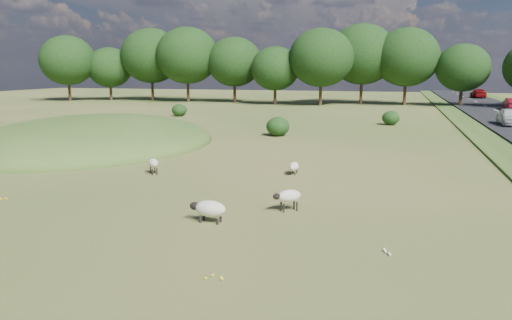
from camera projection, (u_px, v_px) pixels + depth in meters
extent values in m
plane|color=#395A1C|center=(286.00, 136.00, 39.17)|extent=(160.00, 160.00, 0.00)
ellipsoid|color=#33561E|center=(93.00, 144.00, 34.74)|extent=(16.00, 20.00, 4.00)
cylinder|color=black|center=(69.00, 89.00, 80.99)|extent=(0.44, 0.44, 3.77)
ellipsoid|color=black|center=(67.00, 60.00, 80.15)|extent=(8.81, 8.81, 7.93)
cylinder|color=black|center=(111.00, 91.00, 83.11)|extent=(0.44, 0.44, 3.12)
ellipsoid|color=black|center=(110.00, 67.00, 82.42)|extent=(7.28, 7.28, 6.55)
cylinder|color=black|center=(152.00, 88.00, 82.21)|extent=(0.44, 0.44, 4.21)
ellipsoid|color=black|center=(151.00, 56.00, 81.28)|extent=(9.83, 9.83, 8.84)
cylinder|color=black|center=(188.00, 89.00, 78.64)|extent=(0.44, 0.44, 4.18)
ellipsoid|color=black|center=(187.00, 56.00, 77.71)|extent=(9.75, 9.75, 8.78)
cylinder|color=black|center=(235.00, 91.00, 77.38)|extent=(0.44, 0.44, 3.61)
ellipsoid|color=black|center=(234.00, 62.00, 76.59)|extent=(8.41, 8.41, 7.57)
cylinder|color=black|center=(275.00, 94.00, 72.90)|extent=(0.44, 0.44, 3.02)
ellipsoid|color=black|center=(275.00, 69.00, 72.23)|extent=(7.04, 7.04, 6.34)
cylinder|color=black|center=(320.00, 92.00, 70.63)|extent=(0.44, 0.44, 3.90)
ellipsoid|color=black|center=(321.00, 58.00, 69.76)|extent=(9.09, 9.09, 8.18)
cylinder|color=black|center=(361.00, 90.00, 73.86)|extent=(0.44, 0.44, 4.22)
ellipsoid|color=black|center=(362.00, 54.00, 72.92)|extent=(9.85, 9.85, 8.86)
cylinder|color=black|center=(405.00, 91.00, 71.35)|extent=(0.44, 0.44, 3.94)
ellipsoid|color=black|center=(407.00, 57.00, 70.47)|extent=(9.20, 9.20, 8.28)
cylinder|color=black|center=(461.00, 96.00, 68.59)|extent=(0.44, 0.44, 3.09)
ellipsoid|color=black|center=(463.00, 68.00, 67.91)|extent=(7.20, 7.20, 6.48)
ellipsoid|color=black|center=(278.00, 126.00, 38.96)|extent=(1.82, 1.82, 1.49)
ellipsoid|color=black|center=(391.00, 118.00, 46.55)|extent=(1.62, 1.62, 1.32)
ellipsoid|color=black|center=(179.00, 110.00, 55.02)|extent=(1.65, 1.65, 1.35)
ellipsoid|color=beige|center=(289.00, 196.00, 18.42)|extent=(1.03, 0.95, 0.47)
ellipsoid|color=black|center=(277.00, 196.00, 18.23)|extent=(0.38, 0.36, 0.24)
cylinder|color=black|center=(284.00, 208.00, 18.29)|extent=(0.07, 0.07, 0.34)
cylinder|color=black|center=(281.00, 207.00, 18.50)|extent=(0.07, 0.07, 0.34)
cylinder|color=black|center=(297.00, 207.00, 18.49)|extent=(0.07, 0.07, 0.34)
cylinder|color=black|center=(294.00, 205.00, 18.70)|extent=(0.07, 0.07, 0.34)
ellipsoid|color=beige|center=(153.00, 163.00, 24.92)|extent=(0.92, 0.99, 0.46)
ellipsoid|color=silver|center=(152.00, 161.00, 25.35)|extent=(0.35, 0.36, 0.23)
cylinder|color=black|center=(151.00, 170.00, 25.18)|extent=(0.06, 0.06, 0.32)
cylinder|color=black|center=(155.00, 170.00, 25.27)|extent=(0.06, 0.06, 0.32)
cylinder|color=black|center=(153.00, 172.00, 24.71)|extent=(0.06, 0.06, 0.32)
cylinder|color=black|center=(157.00, 172.00, 24.79)|extent=(0.06, 0.06, 0.32)
ellipsoid|color=beige|center=(210.00, 209.00, 17.05)|extent=(1.14, 0.66, 0.57)
ellipsoid|color=black|center=(195.00, 206.00, 17.24)|extent=(0.38, 0.29, 0.28)
cylinder|color=black|center=(200.00, 220.00, 17.10)|extent=(0.08, 0.08, 0.21)
cylinder|color=black|center=(204.00, 217.00, 17.36)|extent=(0.08, 0.08, 0.21)
cylinder|color=black|center=(218.00, 222.00, 16.89)|extent=(0.08, 0.08, 0.21)
cylinder|color=black|center=(221.00, 219.00, 17.15)|extent=(0.08, 0.08, 0.21)
ellipsoid|color=beige|center=(294.00, 166.00, 24.91)|extent=(0.47, 0.88, 0.45)
ellipsoid|color=silver|center=(292.00, 168.00, 24.45)|extent=(0.22, 0.29, 0.23)
cylinder|color=black|center=(295.00, 174.00, 24.69)|extent=(0.06, 0.06, 0.17)
cylinder|color=black|center=(291.00, 173.00, 24.75)|extent=(0.06, 0.06, 0.17)
cylinder|color=black|center=(297.00, 172.00, 25.18)|extent=(0.06, 0.06, 0.17)
cylinder|color=black|center=(293.00, 171.00, 25.23)|extent=(0.06, 0.06, 0.17)
imported|color=maroon|center=(478.00, 93.00, 85.42)|extent=(2.12, 5.21, 1.51)
imported|color=silver|center=(510.00, 117.00, 44.30)|extent=(1.79, 4.44, 1.51)
imported|color=maroon|center=(512.00, 104.00, 60.53)|extent=(1.53, 4.39, 1.45)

